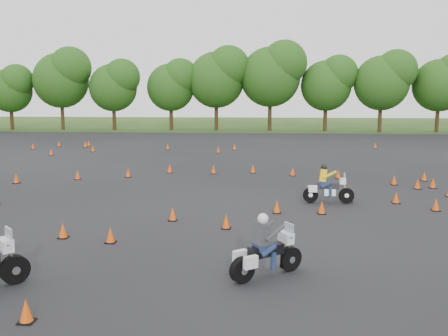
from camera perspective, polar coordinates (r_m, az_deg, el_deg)
ground at (r=17.85m, az=-0.90°, el=-5.76°), size 140.00×140.00×0.00m
asphalt_pad at (r=23.69m, az=0.34°, el=-2.12°), size 62.00×62.00×0.00m
treeline at (r=52.45m, az=5.24°, el=8.93°), size 86.70×32.40×11.09m
traffic_cones at (r=23.24m, az=0.11°, el=-1.77°), size 36.27×33.48×0.45m
rider_grey at (r=12.22m, az=4.90°, el=-8.71°), size 2.05×1.78×1.62m
rider_yellow at (r=20.44m, az=11.90°, el=-1.81°), size 2.05×0.64×1.58m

